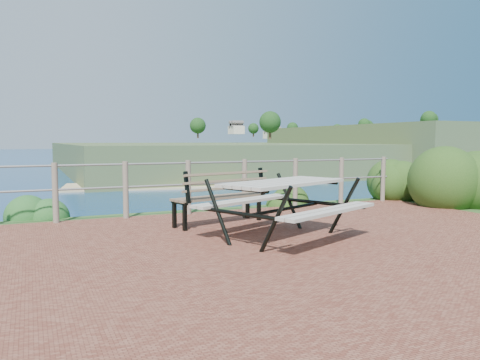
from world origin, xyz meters
The scene contains 10 objects.
ground centered at (0.00, 0.00, 0.00)m, with size 10.00×7.00×0.12m, color brown.
ocean centered at (0.00, 200.00, 0.00)m, with size 1200.00×1200.00×0.00m, color #15537E.
safety_railing centered at (0.00, 3.35, 0.57)m, with size 9.40×0.10×1.00m.
distant_bay centered at (173.07, 202.61, -1.52)m, with size 290.00×232.36×24.00m.
picnic_table centered at (0.52, 0.70, 0.51)m, with size 2.06×1.54×0.80m.
park_bench centered at (0.12, 2.14, 0.60)m, with size 1.66×0.80×0.91m.
shrub_right_front centered at (5.63, 1.98, 0.00)m, with size 1.55×1.55×2.20m, color #214314.
shrub_right_edge centered at (5.09, 3.42, 0.00)m, with size 1.14×1.14×1.62m, color #214314.
shrub_lip_west centered at (-2.57, 4.15, 0.00)m, with size 0.82×0.82×0.58m, color #215A25.
shrub_lip_east centered at (2.29, 3.83, 0.00)m, with size 0.85×0.85×0.62m, color #214314.
Camera 1 is at (-2.67, -4.91, 1.38)m, focal length 35.00 mm.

